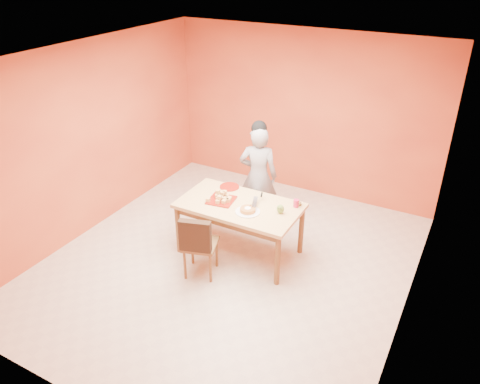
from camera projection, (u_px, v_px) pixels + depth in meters
The scene contains 17 objects.
floor at pixel (228, 263), 6.27m from camera, with size 5.00×5.00×0.00m, color beige.
ceiling at pixel (225, 59), 5.00m from camera, with size 5.00×5.00×0.00m, color silver.
wall_back at pixel (303, 114), 7.58m from camera, with size 4.50×4.50×0.00m, color #D25C30.
wall_left at pixel (88, 140), 6.58m from camera, with size 5.00×5.00×0.00m, color #D25C30.
wall_right at pixel (421, 219), 4.69m from camera, with size 5.00×5.00×0.00m, color #D25C30.
dining_table at pixel (240, 210), 6.20m from camera, with size 1.60×0.90×0.76m.
dining_chair at pixel (199, 243), 5.87m from camera, with size 0.52×0.58×0.90m.
pastry_pile at pixel (221, 196), 6.20m from camera, with size 0.30×0.30×0.10m, color #DCB65E, non-canonical shape.
person at pixel (258, 176), 6.87m from camera, with size 0.56×0.37×1.55m, color gray.
pastry_platter at pixel (221, 200), 6.23m from camera, with size 0.33×0.33×0.02m, color maroon.
red_dinner_plate at pixel (229, 187), 6.57m from camera, with size 0.27×0.27×0.02m, color maroon.
white_cake_plate at pixel (248, 212), 5.97m from camera, with size 0.32×0.32×0.01m, color white.
sponge_cake at pixel (248, 210), 5.96m from camera, with size 0.20×0.20×0.05m, color #CE7B35.
cake_server at pixel (255, 202), 6.08m from camera, with size 0.06×0.29×0.01m, color silver.
egg_ornament at pixel (280, 209), 5.92m from camera, with size 0.10×0.08×0.12m, color olive.
magenta_glass at pixel (296, 203), 6.07m from camera, with size 0.07×0.07×0.10m, color #C21D4B.
checker_tin at pixel (298, 204), 6.14m from camera, with size 0.10×0.10×0.03m, color #3A260F.
Camera 1 is at (2.56, -4.39, 3.80)m, focal length 35.00 mm.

